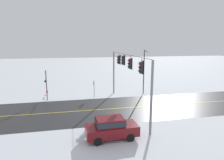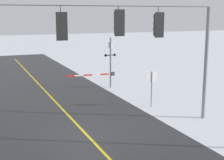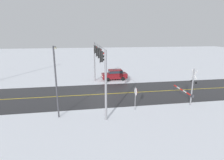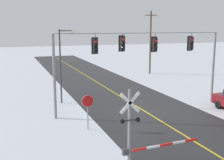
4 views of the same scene
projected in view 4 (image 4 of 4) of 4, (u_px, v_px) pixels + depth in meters
name	position (u px, v px, depth m)	size (l,w,h in m)	color
ground_plane	(141.00, 109.00, 23.87)	(160.00, 160.00, 0.00)	silver
road_asphalt	(115.00, 93.00, 29.41)	(9.00, 80.00, 0.01)	#28282B
lane_centre_line	(115.00, 93.00, 29.41)	(0.14, 72.00, 0.01)	gold
signal_span	(142.00, 56.00, 23.05)	(14.20, 0.47, 6.22)	gray
stop_sign	(88.00, 105.00, 18.81)	(0.80, 0.09, 2.35)	gray
railroad_crossing	(136.00, 132.00, 13.17)	(4.18, 0.31, 4.00)	gray
streetlamp_near	(63.00, 59.00, 25.20)	(1.39, 0.28, 6.50)	#38383D
utility_pole	(150.00, 42.00, 41.09)	(1.80, 0.24, 8.84)	brown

